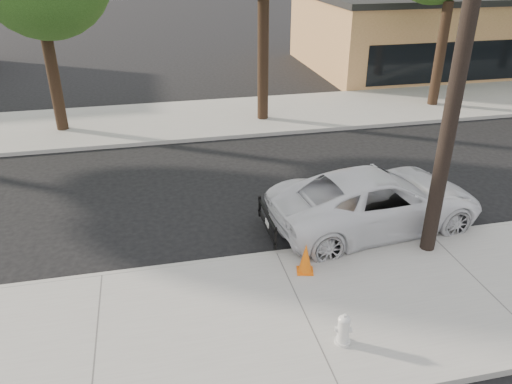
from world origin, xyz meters
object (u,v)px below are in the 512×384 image
(police_cruiser, at_px, (377,200))
(fire_hydrant, at_px, (343,330))
(utility_pole, at_px, (462,56))
(traffic_cone, at_px, (306,258))

(police_cruiser, height_order, fire_hydrant, police_cruiser)
(utility_pole, distance_m, police_cruiser, 4.25)
(police_cruiser, height_order, traffic_cone, police_cruiser)
(police_cruiser, bearing_deg, fire_hydrant, 142.30)
(police_cruiser, relative_size, fire_hydrant, 9.15)
(police_cruiser, xyz_separation_m, fire_hydrant, (-2.47, -4.02, -0.33))
(utility_pole, xyz_separation_m, traffic_cone, (-3.17, -0.29, -4.21))
(utility_pole, height_order, fire_hydrant, utility_pole)
(fire_hydrant, bearing_deg, utility_pole, 57.43)
(traffic_cone, bearing_deg, fire_hydrant, -90.06)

